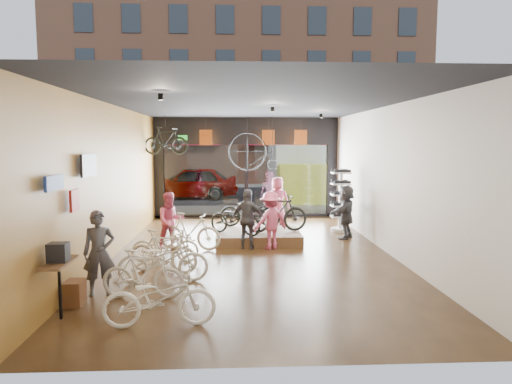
{
  "coord_description": "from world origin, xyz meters",
  "views": [
    {
      "loc": [
        -0.47,
        -11.51,
        2.83
      ],
      "look_at": [
        0.15,
        1.4,
        1.45
      ],
      "focal_mm": 32.0,
      "sensor_mm": 36.0,
      "label": 1
    }
  ],
  "objects": [
    {
      "name": "customer_4",
      "position": [
        1.04,
        4.21,
        0.84
      ],
      "size": [
        0.91,
        0.68,
        1.68
      ],
      "primitive_type": "imported",
      "rotation": [
        0.0,
        0.0,
        2.95
      ],
      "color": "#CC4C72",
      "rests_on": "ground_plane"
    },
    {
      "name": "box_truck",
      "position": [
        2.65,
        11.0,
        1.38
      ],
      "size": [
        2.33,
        7.0,
        2.76
      ],
      "primitive_type": null,
      "color": "silver",
      "rests_on": "street_road"
    },
    {
      "name": "floor_bike_5",
      "position": [
        -1.65,
        0.51,
        0.5
      ],
      "size": [
        1.74,
        0.82,
        1.01
      ],
      "primitive_type": "imported",
      "rotation": [
        0.0,
        0.0,
        1.36
      ],
      "color": "beige",
      "rests_on": "ground_plane"
    },
    {
      "name": "floor_bike_4",
      "position": [
        -2.12,
        -0.75,
        0.42
      ],
      "size": [
        1.62,
        0.6,
        0.84
      ],
      "primitive_type": "imported",
      "rotation": [
        0.0,
        0.0,
        1.54
      ],
      "color": "beige",
      "rests_on": "ground_plane"
    },
    {
      "name": "exit_sign",
      "position": [
        -2.4,
        5.88,
        3.05
      ],
      "size": [
        0.35,
        0.06,
        0.18
      ],
      "primitive_type": "cube",
      "color": "#198C26",
      "rests_on": "storefront"
    },
    {
      "name": "floor_bike_2",
      "position": [
        -1.92,
        -2.36,
        0.48
      ],
      "size": [
        1.88,
        0.84,
        0.96
      ],
      "primitive_type": "imported",
      "rotation": [
        0.0,
        0.0,
        1.68
      ],
      "color": "beige",
      "rests_on": "ground_plane"
    },
    {
      "name": "wall_right",
      "position": [
        3.52,
        0.0,
        1.9
      ],
      "size": [
        0.04,
        12.0,
        3.8
      ],
      "primitive_type": "cube",
      "color": "beige",
      "rests_on": "ground"
    },
    {
      "name": "jersey_left",
      "position": [
        -1.49,
        5.2,
        3.05
      ],
      "size": [
        0.45,
        0.03,
        0.55
      ],
      "primitive_type": "cube",
      "color": "#CC5919",
      "rests_on": "ceiling"
    },
    {
      "name": "jersey_mid",
      "position": [
        0.79,
        5.2,
        3.05
      ],
      "size": [
        0.45,
        0.03,
        0.55
      ],
      "primitive_type": "cube",
      "color": "#CC5919",
      "rests_on": "ceiling"
    },
    {
      "name": "wall_merch",
      "position": [
        -3.38,
        -3.5,
        1.3
      ],
      "size": [
        0.4,
        2.4,
        2.6
      ],
      "primitive_type": null,
      "color": "navy",
      "rests_on": "wall_left"
    },
    {
      "name": "street_car",
      "position": [
        -2.71,
        12.0,
        0.82
      ],
      "size": [
        4.83,
        1.94,
        1.65
      ],
      "primitive_type": "imported",
      "rotation": [
        0.0,
        0.0,
        -1.57
      ],
      "color": "gray",
      "rests_on": "street_road"
    },
    {
      "name": "wall_back",
      "position": [
        0.0,
        -6.02,
        1.9
      ],
      "size": [
        7.0,
        0.04,
        3.8
      ],
      "primitive_type": "cube",
      "color": "beige",
      "rests_on": "ground"
    },
    {
      "name": "storefront",
      "position": [
        0.0,
        6.0,
        1.9
      ],
      "size": [
        7.0,
        0.26,
        3.8
      ],
      "primitive_type": null,
      "color": "black",
      "rests_on": "ground"
    },
    {
      "name": "customer_0",
      "position": [
        -3.0,
        -3.03,
        0.8
      ],
      "size": [
        0.67,
        0.53,
        1.6
      ],
      "primitive_type": "imported",
      "rotation": [
        0.0,
        0.0,
        0.28
      ],
      "color": "#3F3F44",
      "rests_on": "ground_plane"
    },
    {
      "name": "jersey_right",
      "position": [
        1.98,
        5.2,
        3.05
      ],
      "size": [
        0.45,
        0.03,
        0.55
      ],
      "primitive_type": "cube",
      "color": "#CC5919",
      "rests_on": "ceiling"
    },
    {
      "name": "display_platform",
      "position": [
        0.22,
        1.45,
        0.15
      ],
      "size": [
        2.4,
        1.8,
        0.3
      ],
      "primitive_type": "cube",
      "color": "#4D351C",
      "rests_on": "ground_plane"
    },
    {
      "name": "display_bike_right",
      "position": [
        0.01,
        2.19,
        0.79
      ],
      "size": [
        1.96,
        1.0,
        0.98
      ],
      "primitive_type": "imported",
      "rotation": [
        0.0,
        0.0,
        1.37
      ],
      "color": "black",
      "rests_on": "display_platform"
    },
    {
      "name": "penny_farthing",
      "position": [
        0.29,
        4.82,
        2.5
      ],
      "size": [
        1.7,
        0.06,
        1.36
      ],
      "primitive_type": null,
      "color": "black",
      "rests_on": "ceiling"
    },
    {
      "name": "customer_3",
      "position": [
        0.51,
        0.55,
        0.77
      ],
      "size": [
        1.15,
        0.98,
        1.55
      ],
      "primitive_type": "imported",
      "rotation": [
        0.0,
        0.0,
        3.64
      ],
      "color": "#CC4C72",
      "rests_on": "ground_plane"
    },
    {
      "name": "customer_5",
      "position": [
        2.87,
        1.82,
        0.8
      ],
      "size": [
        1.18,
        1.52,
        1.61
      ],
      "primitive_type": "imported",
      "rotation": [
        0.0,
        0.0,
        4.17
      ],
      "color": "#3F3F44",
      "rests_on": "ground_plane"
    },
    {
      "name": "ground_plane",
      "position": [
        0.0,
        0.0,
        -0.02
      ],
      "size": [
        7.0,
        12.0,
        0.04
      ],
      "primitive_type": "cube",
      "color": "black",
      "rests_on": "ground"
    },
    {
      "name": "street_road",
      "position": [
        0.0,
        15.0,
        -0.01
      ],
      "size": [
        30.0,
        18.0,
        0.02
      ],
      "primitive_type": "cube",
      "color": "black",
      "rests_on": "ground"
    },
    {
      "name": "opposite_building",
      "position": [
        0.0,
        21.5,
        7.0
      ],
      "size": [
        26.0,
        5.0,
        14.0
      ],
      "primitive_type": "cube",
      "color": "brown",
      "rests_on": "ground"
    },
    {
      "name": "floor_bike_0",
      "position": [
        -1.63,
        -4.63,
        0.46
      ],
      "size": [
        1.77,
        0.73,
        0.91
      ],
      "primitive_type": "imported",
      "rotation": [
        0.0,
        0.0,
        1.64
      ],
      "color": "beige",
      "rests_on": "ground_plane"
    },
    {
      "name": "customer_2",
      "position": [
        -0.1,
        0.56,
        0.81
      ],
      "size": [
        1.03,
        0.71,
        1.62
      ],
      "primitive_type": "imported",
      "rotation": [
        0.0,
        0.0,
        2.77
      ],
      "color": "#3F3F44",
      "rests_on": "ground_plane"
    },
    {
      "name": "display_bike_left",
      "position": [
        -0.45,
        1.08,
        0.73
      ],
      "size": [
        1.69,
        1.4,
        0.87
      ],
      "primitive_type": "imported",
      "rotation": [
        0.0,
        0.0,
        0.98
      ],
      "color": "black",
      "rests_on": "display_platform"
    },
    {
      "name": "wall_left",
      "position": [
        -3.52,
        0.0,
        1.9
      ],
      "size": [
        0.04,
        12.0,
        3.8
      ],
      "primitive_type": "cube",
      "color": "#AA7F32",
      "rests_on": "ground"
    },
    {
      "name": "customer_1",
      "position": [
        -2.17,
        0.6,
        0.77
      ],
      "size": [
        0.91,
        0.81,
        1.55
      ],
      "primitive_type": "imported",
      "rotation": [
        0.0,
        0.0,
        0.35
      ],
      "color": "#CC4C72",
      "rests_on": "ground_plane"
    },
    {
      "name": "sidewalk_near",
      "position": [
        0.0,
        7.2,
        0.06
      ],
      "size": [
        30.0,
        2.4,
        0.12
      ],
      "primitive_type": "cube",
      "color": "slate",
      "rests_on": "ground"
    },
    {
      "name": "floor_bike_3",
      "position": [
        -2.04,
        -1.62,
        0.48
      ],
      "size": [
        1.66,
        0.85,
        0.96
      ],
      "primitive_type": "imported",
      "rotation": [
        0.0,
        0.0,
        1.31
      ],
      "color": "beige",
      "rests_on": "ground_plane"
    },
    {
      "name": "ceiling",
      "position": [
        0.0,
        0.0,
        3.82
      ],
      "size": [
        7.0,
        12.0,
        0.04
      ],
      "primitive_type": "cube",
      "color": "black",
      "rests_on": "ground"
    },
    {
      "name": "sidewalk_far",
      "position": [
        0.0,
        19.0,
        0.06
      ],
      "size": [
        30.0,
        2.0,
        0.12
      ],
      "primitive_type": "cube",
      "color": "slate",
      "rests_on": "ground"
    },
    {
      "name": "display_bike_mid",
      "position": [
        0.75,
        1.35,
        0.85
      ],
      "size": [
        1.89,
        0.89,
        1.1
      ],
      "primitive_type": "imported",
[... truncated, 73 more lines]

